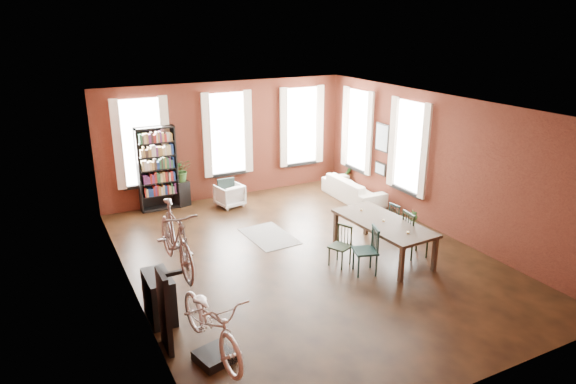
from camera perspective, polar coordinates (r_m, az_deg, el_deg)
room at (r=10.79m, az=1.64°, el=4.53°), size 9.00×9.04×3.22m
dining_table at (r=11.01m, az=10.43°, el=-5.12°), size 1.18×2.35×0.78m
dining_chair_a at (r=10.20m, az=8.58°, el=-6.46°), size 0.56×0.56×0.96m
dining_chair_b at (r=10.47m, az=5.80°, el=-6.03°), size 0.51×0.51×0.83m
dining_chair_c at (r=11.11m, az=13.96°, el=-4.54°), size 0.51×0.51×1.00m
dining_chair_d at (r=12.11m, az=12.16°, el=-2.97°), size 0.40×0.40×0.78m
bookshelf at (r=13.66m, az=-14.31°, el=2.51°), size 1.00×0.32×2.20m
white_armchair at (r=13.76m, az=-6.51°, el=-0.25°), size 0.75×0.71×0.66m
cream_sofa at (r=14.27m, az=7.28°, el=0.74°), size 0.61×2.08×0.81m
striped_rug at (r=11.91m, az=-2.11°, el=-4.93°), size 1.00×1.53×0.01m
bike_trainer at (r=8.00m, az=-8.18°, el=-17.65°), size 0.60×0.60×0.14m
bike_wall_rack at (r=8.04m, az=-13.55°, el=-12.83°), size 0.16×0.60×1.30m
console_table at (r=8.95m, az=-14.11°, el=-11.25°), size 0.40×0.80×0.80m
plant_stand at (r=14.02m, az=-11.70°, el=-0.14°), size 0.41×0.41×0.68m
plant_by_sofa at (r=15.35m, az=6.47°, el=1.05°), size 0.44×0.69×0.29m
plant_small at (r=12.71m, az=13.74°, el=-3.54°), size 0.30×0.47×0.16m
bicycle_floor at (r=7.45m, az=-8.67°, el=-11.02°), size 0.77×1.09×1.96m
bicycle_hung at (r=7.44m, az=-12.55°, el=-2.67°), size 0.47×1.00×1.66m
plant_on_stand at (r=13.86m, az=-11.77°, el=2.12°), size 0.63×0.68×0.47m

